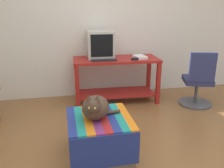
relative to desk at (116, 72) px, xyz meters
The scene contains 11 objects.
ground_plane 1.69m from the desk, 97.15° to the right, with size 14.00×14.00×0.00m, color brown.
back_wall 0.94m from the desk, 114.02° to the left, with size 8.00×0.10×2.60m, color silver.
desk is the anchor object (origin of this frame).
tv_monitor 0.52m from the desk, 156.66° to the left, with size 0.43×0.44×0.43m.
keyboard 0.36m from the desk, 151.78° to the right, with size 0.40×0.15×0.02m, color black.
book 0.46m from the desk, ahead, with size 0.17×0.24×0.04m, color white.
ottoman_with_blanket 1.59m from the desk, 109.01° to the right, with size 0.65×0.69×0.44m.
cat 1.60m from the desk, 110.28° to the right, with size 0.45×0.40×0.31m.
office_chair 1.31m from the desk, 21.25° to the right, with size 0.53×0.53×0.89m.
stapler 0.41m from the desk, 37.27° to the right, with size 0.04×0.11×0.04m, color black.
pen 0.47m from the desk, ahead, with size 0.01×0.01×0.14m, color black.
Camera 1 is at (-0.64, -2.07, 1.53)m, focal length 38.06 mm.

